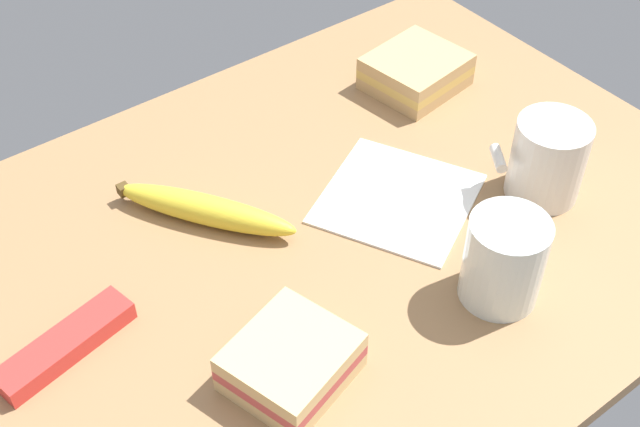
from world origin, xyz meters
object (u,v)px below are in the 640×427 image
at_px(sandwich_side, 416,72).
at_px(banana, 205,209).
at_px(paper_napkin, 397,199).
at_px(sandwich_main, 291,362).
at_px(snack_bar, 66,344).
at_px(coffee_mug_black, 548,159).
at_px(glass_of_milk, 503,265).

xyz_separation_m(sandwich_side, banana, (0.35, 0.05, -0.01)).
height_order(sandwich_side, paper_napkin, sandwich_side).
distance_m(sandwich_main, sandwich_side, 0.47).
xyz_separation_m(sandwich_main, snack_bar, (0.15, -0.15, -0.01)).
distance_m(sandwich_main, snack_bar, 0.21).
bearing_deg(banana, sandwich_main, 78.52).
xyz_separation_m(coffee_mug_black, sandwich_side, (-0.02, -0.24, -0.03)).
bearing_deg(glass_of_milk, banana, -56.10).
bearing_deg(sandwich_side, sandwich_main, 34.65).
relative_size(sandwich_main, glass_of_milk, 1.33).
height_order(banana, paper_napkin, banana).
relative_size(sandwich_main, paper_napkin, 0.80).
height_order(sandwich_main, banana, sandwich_main).
bearing_deg(sandwich_side, paper_napkin, 43.24).
distance_m(snack_bar, paper_napkin, 0.38).
xyz_separation_m(sandwich_side, snack_bar, (0.54, 0.12, -0.01)).
bearing_deg(sandwich_main, glass_of_milk, 169.19).
relative_size(sandwich_side, banana, 0.67).
xyz_separation_m(banana, paper_napkin, (-0.19, 0.10, -0.02)).
xyz_separation_m(sandwich_side, paper_napkin, (0.16, 0.15, -0.02)).
bearing_deg(sandwich_main, sandwich_side, -145.35).
height_order(glass_of_milk, banana, glass_of_milk).
distance_m(coffee_mug_black, banana, 0.37).
distance_m(coffee_mug_black, sandwich_side, 0.24).
bearing_deg(glass_of_milk, snack_bar, -27.34).
relative_size(coffee_mug_black, snack_bar, 0.73).
bearing_deg(paper_napkin, banana, -28.14).
height_order(sandwich_side, snack_bar, sandwich_side).
xyz_separation_m(sandwich_main, sandwich_side, (-0.39, -0.27, -0.00)).
bearing_deg(snack_bar, sandwich_main, 123.29).
bearing_deg(glass_of_milk, sandwich_side, -118.59).
bearing_deg(paper_napkin, sandwich_side, -136.76).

